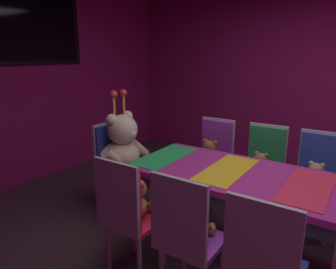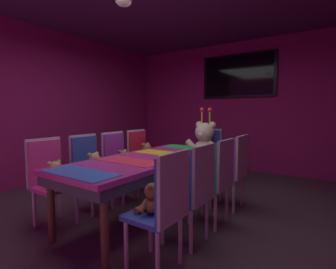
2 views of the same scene
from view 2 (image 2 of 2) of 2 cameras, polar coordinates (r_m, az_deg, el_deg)
name	(u,v)px [view 2 (image 2 of 2)]	position (r m, az deg, el deg)	size (l,w,h in m)	color
ground_plane	(148,216)	(3.35, -4.40, -17.55)	(7.90, 7.90, 0.00)	#3F2D38
wall_back	(239,106)	(5.93, 15.39, 6.08)	(5.20, 0.12, 2.80)	#8C1959
wall_left	(33,105)	(5.14, -27.86, 5.80)	(0.12, 6.40, 2.80)	#8C1959
banquet_table	(148,164)	(3.15, -4.48, -6.54)	(0.90, 2.30, 0.75)	#B22D8C
chair_left_0	(48,172)	(3.27, -25.07, -7.61)	(0.42, 0.41, 0.98)	#CC338C
teddy_left_0	(55,175)	(3.16, -23.72, -8.31)	(0.24, 0.30, 0.29)	tan
chair_left_1	(87,164)	(3.57, -17.49, -6.32)	(0.42, 0.41, 0.98)	#2D47B2
teddy_left_1	(95,166)	(3.46, -15.99, -6.74)	(0.25, 0.33, 0.31)	tan
chair_left_2	(117,158)	(3.90, -11.35, -5.20)	(0.42, 0.41, 0.98)	purple
teddy_left_2	(124,161)	(3.80, -9.83, -5.73)	(0.23, 0.29, 0.28)	olive
chair_left_3	(140,153)	(4.27, -6.28, -4.21)	(0.42, 0.41, 0.98)	red
teddy_left_3	(147,154)	(4.18, -4.76, -4.40)	(0.27, 0.34, 0.32)	olive
chair_right_0	(166,200)	(2.09, -0.48, -14.35)	(0.42, 0.41, 0.98)	#2D47B2
teddy_right_0	(152,200)	(2.18, -3.63, -14.28)	(0.21, 0.27, 0.26)	brown
chair_right_1	(196,185)	(2.50, 6.30, -11.10)	(0.42, 0.41, 0.98)	#2D47B2
teddy_right_1	(183,185)	(2.57, 3.43, -11.12)	(0.22, 0.29, 0.27)	tan
chair_right_2	(219,174)	(2.96, 11.23, -8.56)	(0.42, 0.41, 0.98)	#268C4C
teddy_right_2	(207,174)	(3.02, 8.71, -8.66)	(0.22, 0.29, 0.27)	olive
chair_right_3	(236,165)	(3.50, 14.87, -6.49)	(0.42, 0.41, 0.98)	purple
teddy_right_3	(225,163)	(3.55, 12.63, -6.30)	(0.26, 0.34, 0.32)	brown
throne_chair	(208,151)	(4.59, 8.97, -3.59)	(0.41, 0.42, 0.98)	#2D47B2
king_teddy_bear	(204,143)	(4.42, 8.05, -1.98)	(0.70, 0.54, 0.89)	beige
wall_tv	(238,76)	(5.89, 15.25, 12.44)	(1.60, 0.06, 0.93)	black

